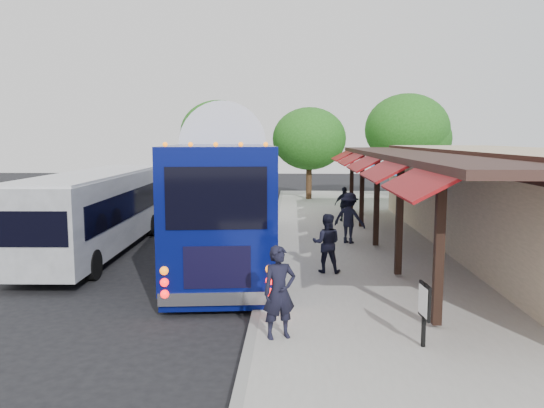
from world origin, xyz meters
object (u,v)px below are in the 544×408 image
(city_bus, at_px, (98,208))
(ped_d, at_px, (349,218))
(coach_bus, at_px, (224,192))
(ped_c, at_px, (345,204))
(sign_board, at_px, (424,304))
(ped_b, at_px, (327,243))
(ped_a, at_px, (279,292))

(city_bus, relative_size, ped_d, 5.66)
(coach_bus, distance_m, ped_c, 8.36)
(city_bus, bearing_deg, sign_board, -44.27)
(city_bus, distance_m, ped_d, 8.93)
(city_bus, xyz_separation_m, sign_board, (9.18, -8.48, -0.59))
(city_bus, height_order, ped_b, city_bus)
(ped_c, height_order, ped_d, ped_d)
(ped_d, bearing_deg, ped_a, 105.35)
(ped_c, bearing_deg, ped_b, 70.96)
(city_bus, height_order, ped_c, city_bus)
(city_bus, xyz_separation_m, ped_a, (6.51, -8.13, -0.50))
(ped_a, bearing_deg, ped_b, 55.13)
(ped_a, bearing_deg, ped_d, 54.76)
(city_bus, bearing_deg, coach_bus, -6.28)
(coach_bus, relative_size, sign_board, 10.77)
(ped_b, distance_m, ped_d, 4.45)
(coach_bus, xyz_separation_m, city_bus, (-4.46, 0.37, -0.63))
(ped_c, xyz_separation_m, ped_d, (-0.33, -5.18, 0.13))
(sign_board, bearing_deg, ped_c, 84.42)
(ped_a, height_order, ped_d, ped_d)
(ped_a, relative_size, sign_board, 1.50)
(coach_bus, height_order, ped_c, coach_bus)
(city_bus, height_order, sign_board, city_bus)
(city_bus, relative_size, ped_c, 6.63)
(ped_a, bearing_deg, sign_board, -28.79)
(coach_bus, distance_m, sign_board, 9.47)
(coach_bus, bearing_deg, ped_c, 49.59)
(sign_board, bearing_deg, ped_a, 166.90)
(city_bus, relative_size, ped_a, 5.83)
(ped_a, xyz_separation_m, ped_d, (2.32, 9.40, 0.03))
(city_bus, xyz_separation_m, ped_b, (7.73, -3.04, -0.56))
(ped_d, bearing_deg, ped_b, 104.92)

